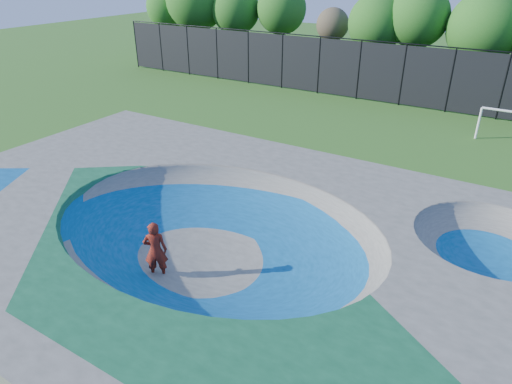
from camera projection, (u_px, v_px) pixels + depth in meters
ground at (216, 260)px, 14.84m from camera, size 120.00×120.00×0.00m
skate_deck at (215, 240)px, 14.51m from camera, size 22.00×14.00×1.50m
skater at (156, 251)px, 13.61m from camera, size 0.84×0.78×1.93m
skateboard at (159, 276)px, 14.04m from camera, size 0.73×0.68×0.05m
soccer_goal at (507, 120)px, 23.88m from camera, size 2.71×0.12×1.79m
fence at (403, 74)px, 29.88m from camera, size 48.09×0.09×4.04m
treeline at (464, 22)px, 31.08m from camera, size 51.67×7.31×8.28m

